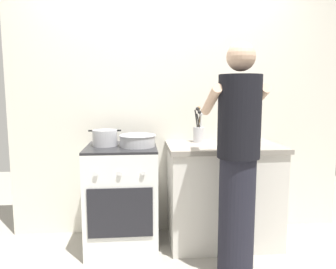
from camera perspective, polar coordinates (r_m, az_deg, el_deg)
ground at (r=2.92m, az=-0.82°, el=-20.17°), size 6.00×6.00×0.00m
back_wall at (r=3.11m, az=2.15°, el=5.53°), size 3.20×0.10×2.50m
countertop at (r=2.97m, az=9.76°, el=-10.34°), size 1.00×0.60×0.90m
stove_range at (r=2.88m, az=-8.15°, el=-10.94°), size 0.60×0.62×0.90m
pot at (r=2.80m, az=-11.17°, el=-0.59°), size 0.28×0.21×0.14m
mixing_bowl at (r=2.73m, az=-5.44°, el=-0.98°), size 0.31×0.31×0.10m
utensil_crock at (r=2.96m, az=5.47°, el=0.54°), size 0.10×0.10×0.33m
spice_bottle at (r=2.84m, az=10.89°, el=-0.99°), size 0.04×0.04×0.09m
oil_bottle at (r=2.92m, az=13.35°, el=0.03°), size 0.06×0.06×0.21m
person at (r=2.34m, az=12.33°, el=-4.95°), size 0.41×0.50×1.70m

